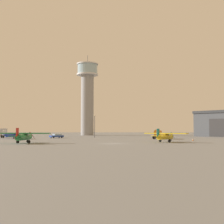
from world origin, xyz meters
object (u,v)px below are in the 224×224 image
Objects in this scene: truck_fuel_tanker_orange at (158,134)px; traffic_cone_near_left at (193,140)px; light_post_west at (95,124)px; control_tower at (87,93)px; airplane_green at (24,136)px; airplane_yellow at (165,136)px; car_blue at (57,136)px; airplane_blue at (15,135)px.

truck_fuel_tanker_orange reaches higher than traffic_cone_near_left.
truck_fuel_tanker_orange is 0.91× the size of light_post_west.
light_post_west reaches higher than truck_fuel_tanker_orange.
traffic_cone_near_left is at bearing -64.07° from control_tower.
airplane_green is 41.22m from truck_fuel_tanker_orange.
control_tower is at bearing 97.92° from light_post_west.
airplane_yellow is 1.27× the size of truck_fuel_tanker_orange.
airplane_green is at bearing -108.27° from light_post_west.
car_blue is at bearing 2.74° from airplane_green.
control_tower is 44.89m from car_blue.
airplane_blue is 51.67m from traffic_cone_near_left.
truck_fuel_tanker_orange is at bearing -47.82° from airplane_green.
car_blue is 13.60m from light_post_west.
airplane_yellow is 42.76m from car_blue.
light_post_west reaches higher than car_blue.
airplane_blue is 1.76× the size of car_blue.
control_tower reaches higher than car_blue.
light_post_west is (4.98, -35.75, -15.14)m from control_tower.
airplane_blue is 46.83m from airplane_yellow.
control_tower reaches higher than light_post_west.
car_blue is (-31.64, 9.67, -0.87)m from truck_fuel_tanker_orange.
airplane_blue is at bearing -111.25° from control_tower.
airplane_blue is 1.17× the size of truck_fuel_tanker_orange.
control_tower is 4.21× the size of airplane_yellow.
car_blue is (11.24, 7.79, -0.51)m from airplane_blue.
control_tower reaches higher than truck_fuel_tanker_orange.
light_post_west is 13.51× the size of traffic_cone_near_left.
airplane_blue is 42.92m from truck_fuel_tanker_orange.
airplane_yellow is 1.91× the size of car_blue.
airplane_blue reaches higher than car_blue.
airplane_blue is 0.77× the size of airplane_green.
truck_fuel_tanker_orange is at bearing -35.66° from light_post_west.
control_tower is at bearing 115.93° from traffic_cone_near_left.
light_post_west is at bearing 159.93° from car_blue.
light_post_west is at bearing -82.08° from control_tower.
airplane_blue is 0.92× the size of airplane_yellow.
light_post_west is at bearing 133.18° from traffic_cone_near_left.
airplane_blue is 26.65m from light_post_west.
airplane_green is (-8.04, -75.17, -18.38)m from control_tower.
car_blue is at bearing -161.15° from light_post_west.
control_tower is at bearing 37.73° from truck_fuel_tanker_orange.
airplane_green is at bearing -162.84° from traffic_cone_near_left.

